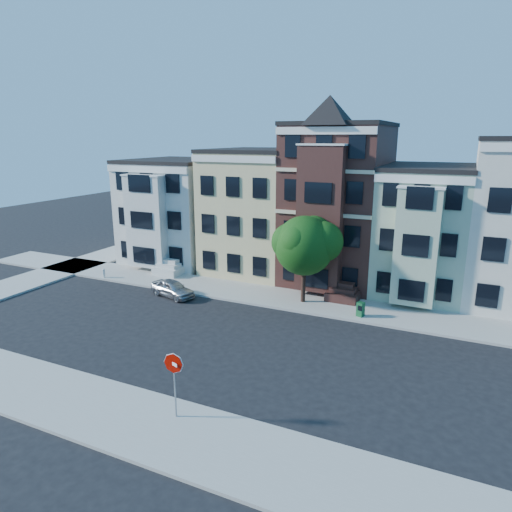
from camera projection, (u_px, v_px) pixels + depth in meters
The scene contains 12 objects.
ground at pixel (263, 351), 24.70m from camera, with size 120.00×120.00×0.00m, color black.
far_sidewalk at pixel (310, 303), 31.70m from camera, with size 60.00×4.00×0.15m, color #9E9B93.
near_sidewalk at pixel (180, 435), 17.66m from camera, with size 60.00×4.00×0.15m, color #9E9B93.
house_white at pixel (180, 212), 42.38m from camera, with size 8.00×9.00×9.00m, color silver.
house_yellow at pixel (258, 212), 39.00m from camera, with size 7.00×9.00×10.00m, color #D6C188.
house_brown at pixel (338, 206), 35.90m from camera, with size 7.00×9.00×12.00m, color #3C1D19.
house_green at pixel (424, 231), 33.64m from camera, with size 6.00×9.00×9.00m, color #A0B496.
street_tree at pixel (304, 250), 30.78m from camera, with size 6.38×6.38×7.43m, color #1C5016, non-canonical shape.
parked_car at pixel (173, 288), 32.98m from camera, with size 1.46×3.63×1.24m, color #A8AAB0.
newspaper_box at pixel (361, 309), 28.99m from camera, with size 0.42×0.37×0.93m, color #15502A.
fire_hydrant at pixel (104, 274), 37.03m from camera, with size 0.21×0.21×0.58m, color silver.
stop_sign at pixel (175, 381), 18.29m from camera, with size 0.88×0.12×3.20m, color #B10900, non-canonical shape.
Camera 1 is at (9.13, -20.66, 11.26)m, focal length 32.00 mm.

